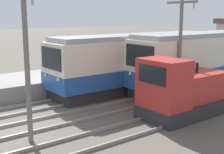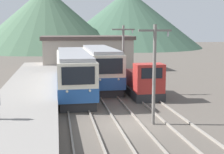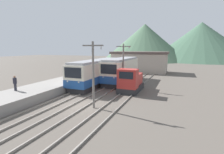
{
  "view_description": "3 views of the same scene",
  "coord_description": "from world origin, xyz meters",
  "px_view_note": "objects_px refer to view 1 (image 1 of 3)",
  "views": [
    {
      "loc": [
        13.04,
        -4.72,
        5.0
      ],
      "look_at": [
        -0.15,
        5.4,
        1.69
      ],
      "focal_mm": 50.0,
      "sensor_mm": 36.0,
      "label": 1
    },
    {
      "loc": [
        -3.96,
        -17.77,
        5.86
      ],
      "look_at": [
        0.29,
        6.36,
        1.94
      ],
      "focal_mm": 50.0,
      "sensor_mm": 36.0,
      "label": 2
    },
    {
      "loc": [
        8.87,
        -13.92,
        5.44
      ],
      "look_at": [
        1.12,
        5.99,
        1.91
      ],
      "focal_mm": 28.0,
      "sensor_mm": 36.0,
      "label": 3
    }
  ],
  "objects_px": {
    "catenary_mast_near": "(27,60)",
    "catenary_mast_mid": "(180,46)",
    "commuter_train_center": "(200,64)",
    "commuter_train_left": "(140,63)",
    "shunting_locomotive": "(182,92)"
  },
  "relations": [
    {
      "from": "commuter_train_left",
      "to": "catenary_mast_near",
      "type": "distance_m",
      "value": 10.82
    },
    {
      "from": "catenary_mast_near",
      "to": "catenary_mast_mid",
      "type": "relative_size",
      "value": 1.0
    },
    {
      "from": "shunting_locomotive",
      "to": "catenary_mast_near",
      "type": "distance_m",
      "value": 7.84
    },
    {
      "from": "commuter_train_center",
      "to": "shunting_locomotive",
      "type": "xyz_separation_m",
      "value": [
        3.0,
        -5.3,
        -0.58
      ]
    },
    {
      "from": "shunting_locomotive",
      "to": "catenary_mast_mid",
      "type": "relative_size",
      "value": 0.82
    },
    {
      "from": "commuter_train_left",
      "to": "commuter_train_center",
      "type": "distance_m",
      "value": 4.03
    },
    {
      "from": "commuter_train_left",
      "to": "commuter_train_center",
      "type": "height_order",
      "value": "commuter_train_center"
    },
    {
      "from": "commuter_train_left",
      "to": "shunting_locomotive",
      "type": "bearing_deg",
      "value": -22.46
    },
    {
      "from": "shunting_locomotive",
      "to": "catenary_mast_near",
      "type": "relative_size",
      "value": 0.82
    },
    {
      "from": "commuter_train_left",
      "to": "shunting_locomotive",
      "type": "xyz_separation_m",
      "value": [
        5.8,
        -2.4,
        -0.53
      ]
    },
    {
      "from": "commuter_train_left",
      "to": "commuter_train_center",
      "type": "xyz_separation_m",
      "value": [
        2.8,
        2.9,
        0.06
      ]
    },
    {
      "from": "catenary_mast_near",
      "to": "catenary_mast_mid",
      "type": "xyz_separation_m",
      "value": [
        0.0,
        8.84,
        0.0
      ]
    },
    {
      "from": "commuter_train_center",
      "to": "catenary_mast_near",
      "type": "bearing_deg",
      "value": -83.22
    },
    {
      "from": "commuter_train_left",
      "to": "catenary_mast_mid",
      "type": "height_order",
      "value": "catenary_mast_mid"
    },
    {
      "from": "shunting_locomotive",
      "to": "catenary_mast_mid",
      "type": "height_order",
      "value": "catenary_mast_mid"
    }
  ]
}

